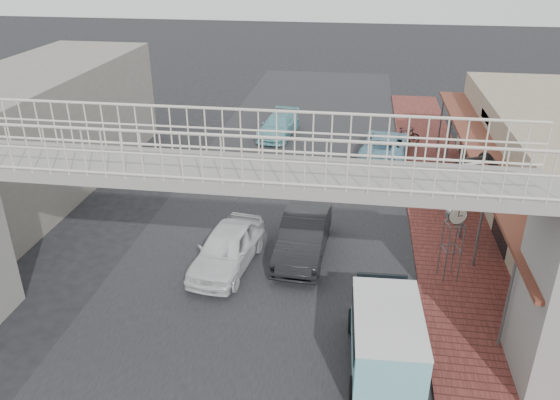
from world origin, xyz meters
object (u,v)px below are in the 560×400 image
(street_clock, at_px, (456,218))
(white_hatchback, at_px, (227,248))
(angkot_van, at_px, (386,331))
(angkot_far, at_px, (278,126))
(angkot_curb, at_px, (385,145))
(arrow_sign, at_px, (491,169))
(dark_sedan, at_px, (303,236))
(motorcycle_near, at_px, (414,187))
(motorcycle_far, at_px, (405,136))

(street_clock, bearing_deg, white_hatchback, 164.46)
(angkot_van, bearing_deg, street_clock, 61.44)
(angkot_far, distance_m, angkot_van, 18.54)
(angkot_curb, relative_size, arrow_sign, 1.44)
(angkot_curb, xyz_separation_m, arrow_sign, (3.27, -7.83, 2.07))
(angkot_far, bearing_deg, dark_sedan, -69.97)
(angkot_curb, height_order, street_clock, street_clock)
(angkot_van, distance_m, motorcycle_near, 10.54)
(angkot_curb, xyz_separation_m, angkot_far, (-5.79, 2.47, -0.06))
(motorcycle_near, bearing_deg, motorcycle_far, -10.12)
(dark_sedan, distance_m, angkot_van, 5.92)
(angkot_curb, bearing_deg, white_hatchback, 71.76)
(street_clock, bearing_deg, motorcycle_far, 75.74)
(motorcycle_near, relative_size, street_clock, 0.64)
(motorcycle_near, bearing_deg, arrow_sign, -154.19)
(dark_sedan, xyz_separation_m, motorcycle_near, (4.13, 5.13, -0.17))
(dark_sedan, xyz_separation_m, angkot_van, (2.63, -5.28, 0.46))
(white_hatchback, xyz_separation_m, angkot_van, (5.06, -4.15, 0.47))
(white_hatchback, bearing_deg, motorcycle_far, 70.26)
(dark_sedan, bearing_deg, street_clock, -8.41)
(dark_sedan, xyz_separation_m, angkot_curb, (3.03, 9.97, -0.06))
(motorcycle_near, xyz_separation_m, arrow_sign, (2.17, -2.99, 2.19))
(motorcycle_near, bearing_deg, angkot_curb, 2.69)
(white_hatchback, bearing_deg, arrow_sign, 28.01)
(dark_sedan, relative_size, motorcycle_near, 2.58)
(motorcycle_far, relative_size, arrow_sign, 0.51)
(angkot_van, relative_size, street_clock, 1.47)
(angkot_curb, bearing_deg, arrow_sign, 120.59)
(arrow_sign, bearing_deg, motorcycle_far, 78.53)
(white_hatchback, height_order, angkot_far, white_hatchback)
(motorcycle_far, bearing_deg, angkot_far, 65.51)
(angkot_van, bearing_deg, motorcycle_near, 79.37)
(dark_sedan, relative_size, street_clock, 1.65)
(dark_sedan, xyz_separation_m, angkot_far, (-2.76, 12.45, -0.12))
(angkot_van, relative_size, motorcycle_far, 2.33)
(white_hatchback, bearing_deg, dark_sedan, 32.39)
(dark_sedan, bearing_deg, arrow_sign, 21.35)
(angkot_van, xyz_separation_m, arrow_sign, (3.66, 7.42, 1.55))
(angkot_curb, bearing_deg, angkot_far, -15.20)
(white_hatchback, height_order, motorcycle_far, white_hatchback)
(white_hatchback, bearing_deg, street_clock, 9.09)
(motorcycle_far, bearing_deg, motorcycle_near, 162.28)
(angkot_van, height_order, motorcycle_near, angkot_van)
(motorcycle_near, xyz_separation_m, motorcycle_far, (0.00, 6.50, 0.06))
(angkot_curb, distance_m, angkot_van, 15.27)
(motorcycle_far, bearing_deg, street_clock, 165.19)
(angkot_far, height_order, arrow_sign, arrow_sign)
(angkot_far, relative_size, motorcycle_near, 2.44)
(white_hatchback, xyz_separation_m, street_clock, (7.20, 0.20, 1.57))
(angkot_van, bearing_deg, dark_sedan, 114.04)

